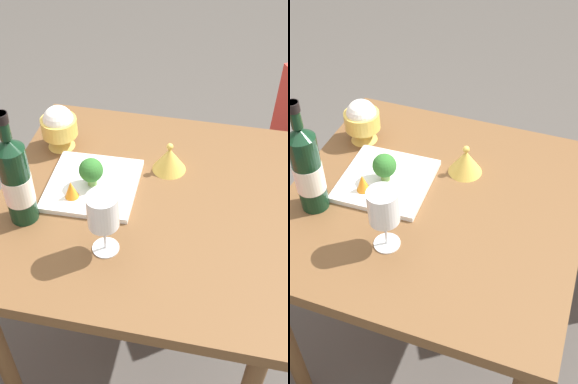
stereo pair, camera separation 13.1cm
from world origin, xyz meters
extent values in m
plane|color=#4C4742|center=(0.00, 0.00, 0.00)|extent=(8.00, 8.00, 0.00)
cube|color=brown|center=(0.00, 0.00, 0.73)|extent=(0.82, 0.82, 0.04)
cylinder|color=brown|center=(0.35, -0.35, 0.35)|extent=(0.05, 0.05, 0.71)
cylinder|color=brown|center=(0.35, 0.35, 0.35)|extent=(0.05, 0.05, 0.71)
cylinder|color=black|center=(0.66, -0.40, 0.21)|extent=(0.03, 0.03, 0.43)
cylinder|color=black|center=(-0.13, 0.30, 0.86)|extent=(0.08, 0.07, 0.23)
cone|color=black|center=(-0.13, 0.30, 0.99)|extent=(0.08, 0.07, 0.03)
cylinder|color=black|center=(-0.13, 0.30, 1.04)|extent=(0.03, 0.03, 0.07)
cylinder|color=black|center=(-0.13, 0.30, 1.07)|extent=(0.03, 0.03, 0.02)
cylinder|color=silver|center=(-0.13, 0.30, 0.85)|extent=(0.08, 0.08, 0.08)
cylinder|color=white|center=(-0.19, 0.06, 0.75)|extent=(0.07, 0.07, 0.00)
cylinder|color=white|center=(-0.19, 0.06, 0.79)|extent=(0.01, 0.01, 0.08)
cylinder|color=white|center=(-0.19, 0.06, 0.88)|extent=(0.08, 0.08, 0.09)
cone|color=gold|center=(0.19, 0.30, 0.77)|extent=(0.08, 0.08, 0.04)
cylinder|color=gold|center=(0.19, 0.30, 0.82)|extent=(0.11, 0.11, 0.05)
sphere|color=white|center=(0.19, 0.30, 0.84)|extent=(0.09, 0.09, 0.09)
cone|color=gold|center=(0.14, -0.05, 0.78)|extent=(0.10, 0.10, 0.07)
sphere|color=gold|center=(0.14, -0.05, 0.83)|extent=(0.02, 0.02, 0.02)
cube|color=white|center=(0.02, 0.15, 0.76)|extent=(0.26, 0.26, 0.02)
cylinder|color=#729E4C|center=(0.02, 0.15, 0.78)|extent=(0.03, 0.03, 0.03)
sphere|color=#2D6B28|center=(0.02, 0.15, 0.81)|extent=(0.07, 0.07, 0.07)
cone|color=orange|center=(-0.04, 0.19, 0.79)|extent=(0.04, 0.04, 0.05)
camera|label=1|loc=(-0.93, -0.20, 1.68)|focal=45.07mm
camera|label=2|loc=(-0.90, -0.32, 1.68)|focal=45.07mm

